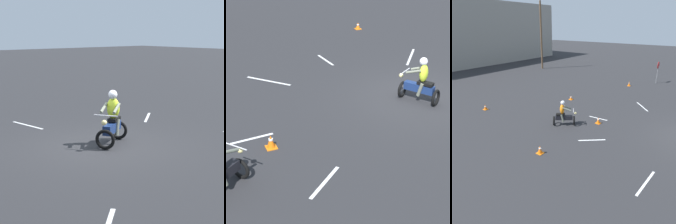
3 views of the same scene
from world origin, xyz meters
The scene contains 4 objects.
ground_plane centered at (0.00, 0.00, 0.00)m, with size 120.00×120.00×0.00m, color #28282B.
motorcycle_rider_foreground centered at (-0.34, 0.01, 0.73)m, with size 1.51×1.25×1.66m.
lane_stripe_sw centered at (-4.06, -2.21, 0.00)m, with size 0.10×1.88×0.01m, color silver.
lane_stripe_s centered at (0.32, -4.00, 0.00)m, with size 0.10×1.82×0.01m, color silver.
Camera 1 is at (8.05, 9.89, 3.44)m, focal length 70.00 mm.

